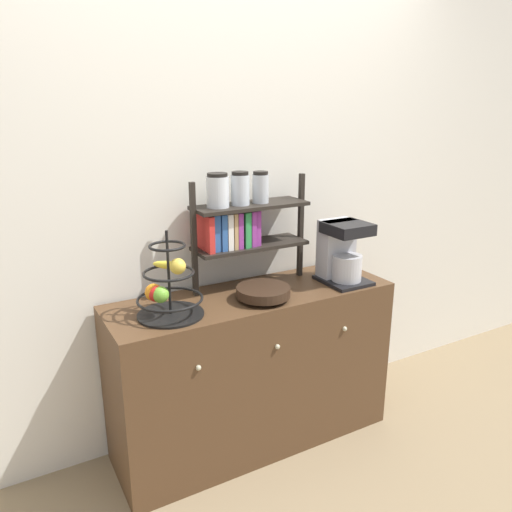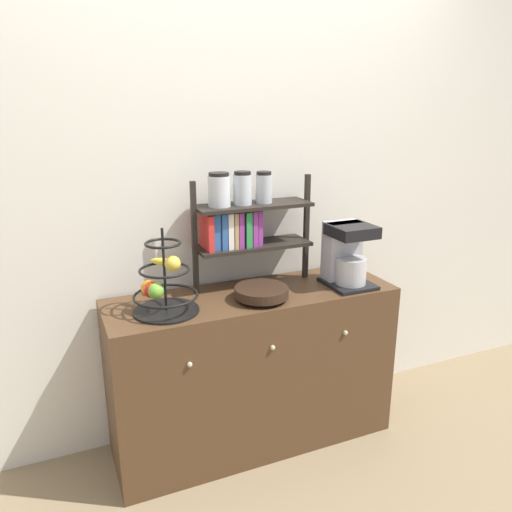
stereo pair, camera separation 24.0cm
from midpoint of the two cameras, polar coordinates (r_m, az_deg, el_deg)
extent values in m
plane|color=#847051|center=(2.70, 4.47, -22.68)|extent=(12.00, 12.00, 0.00)
cube|color=silver|center=(2.57, -0.06, 7.49)|extent=(7.00, 0.05, 2.60)
cube|color=#4C331E|center=(2.63, 2.33, -12.84)|extent=(1.44, 0.45, 0.83)
sphere|color=#B2AD8C|center=(2.20, -4.45, -12.35)|extent=(0.02, 0.02, 0.02)
sphere|color=#B2AD8C|center=(2.34, 4.90, -10.47)|extent=(0.02, 0.02, 0.02)
sphere|color=#B2AD8C|center=(2.53, 12.91, -8.62)|extent=(0.02, 0.02, 0.02)
cube|color=black|center=(2.63, 13.02, -3.12)|extent=(0.22, 0.26, 0.02)
cube|color=#B7B7BC|center=(2.64, 12.35, 0.62)|extent=(0.19, 0.10, 0.30)
cylinder|color=#B7B7BC|center=(2.59, 13.43, -1.70)|extent=(0.15, 0.15, 0.13)
cube|color=black|center=(2.54, 13.61, 2.78)|extent=(0.21, 0.21, 0.06)
cylinder|color=black|center=(2.26, -7.21, -6.29)|extent=(0.29, 0.29, 0.01)
cylinder|color=black|center=(2.20, -7.40, -1.64)|extent=(0.01, 0.01, 0.38)
torus|color=black|center=(2.24, -7.28, -4.57)|extent=(0.29, 0.29, 0.01)
torus|color=black|center=(2.20, -7.40, -1.64)|extent=(0.22, 0.22, 0.01)
torus|color=black|center=(2.16, -7.52, 1.40)|extent=(0.16, 0.16, 0.01)
sphere|color=red|center=(2.21, -8.79, -3.91)|extent=(0.07, 0.07, 0.07)
sphere|color=#6BAD33|center=(2.19, -8.36, -4.03)|extent=(0.07, 0.07, 0.07)
sphere|color=orange|center=(2.22, -9.08, -3.73)|extent=(0.08, 0.08, 0.08)
ellipsoid|color=yellow|center=(2.23, -7.36, -0.76)|extent=(0.13, 0.13, 0.04)
sphere|color=gold|center=(2.16, -6.40, -0.93)|extent=(0.07, 0.07, 0.07)
cylinder|color=black|center=(2.38, 3.52, -4.85)|extent=(0.14, 0.14, 0.02)
cylinder|color=black|center=(2.37, 3.53, -4.14)|extent=(0.26, 0.26, 0.04)
cube|color=black|center=(2.39, -4.19, 1.94)|extent=(0.02, 0.02, 0.55)
cube|color=black|center=(2.64, 8.37, 3.27)|extent=(0.02, 0.02, 0.55)
cube|color=black|center=(2.52, 2.39, 1.19)|extent=(0.58, 0.20, 0.02)
cube|color=black|center=(2.47, 2.44, 5.76)|extent=(0.58, 0.20, 0.02)
cube|color=red|center=(2.40, -2.84, 2.80)|extent=(0.03, 0.16, 0.18)
cube|color=#2D599E|center=(2.41, -2.06, 2.89)|extent=(0.03, 0.13, 0.18)
cube|color=#2D599E|center=(2.43, -1.28, 2.97)|extent=(0.03, 0.14, 0.18)
cube|color=white|center=(2.44, -0.60, 3.04)|extent=(0.03, 0.14, 0.18)
cube|color=tan|center=(2.45, 0.01, 3.10)|extent=(0.02, 0.15, 0.18)
cube|color=#8C338C|center=(2.46, 0.56, 3.16)|extent=(0.03, 0.15, 0.18)
cube|color=#2D8C47|center=(2.47, 1.15, 3.22)|extent=(0.02, 0.16, 0.18)
cube|color=#2D8C47|center=(2.48, 1.58, 3.26)|extent=(0.02, 0.15, 0.18)
cube|color=#8C338C|center=(2.49, 2.12, 3.31)|extent=(0.03, 0.14, 0.18)
cube|color=#8C338C|center=(2.50, 2.73, 3.37)|extent=(0.02, 0.13, 0.18)
cylinder|color=silver|center=(2.39, -1.36, 7.38)|extent=(0.11, 0.11, 0.15)
cylinder|color=black|center=(2.38, -1.37, 9.31)|extent=(0.10, 0.10, 0.02)
cylinder|color=silver|center=(2.43, 1.22, 7.55)|extent=(0.09, 0.09, 0.15)
cylinder|color=black|center=(2.42, 1.23, 9.44)|extent=(0.08, 0.08, 0.02)
cylinder|color=#ADB2B7|center=(2.48, 3.69, 7.64)|extent=(0.08, 0.08, 0.14)
cylinder|color=black|center=(2.47, 3.73, 9.42)|extent=(0.07, 0.07, 0.02)
camera|label=1|loc=(0.12, -87.14, 0.87)|focal=35.00mm
camera|label=2|loc=(0.12, 92.86, -0.87)|focal=35.00mm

